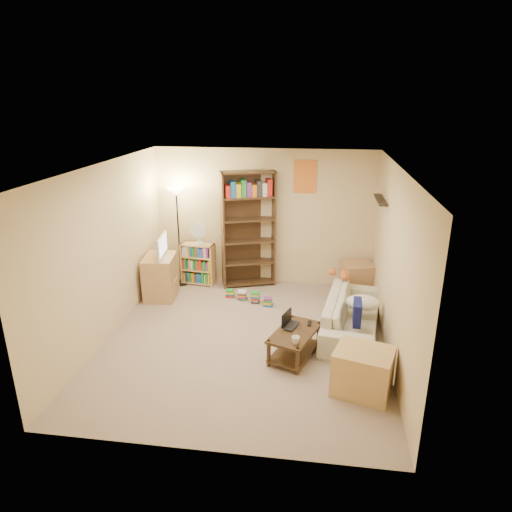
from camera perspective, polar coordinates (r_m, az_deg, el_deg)
name	(u,v)px	position (r m, az deg, el deg)	size (l,w,h in m)	color
room	(244,233)	(6.15, -1.49, 2.94)	(4.50, 4.54, 2.52)	tan
sofa	(352,315)	(7.00, 11.91, -7.22)	(1.02, 1.98, 0.55)	beige
navy_pillow	(357,312)	(6.52, 12.53, -6.89)	(0.36, 0.11, 0.33)	#121651
cream_blanket	(363,303)	(6.95, 13.18, -5.71)	(0.51, 0.36, 0.22)	silver
tabby_cat	(342,274)	(7.54, 10.76, -2.23)	(0.44, 0.20, 0.15)	#C56029
coffee_table	(295,341)	(6.28, 4.85, -10.51)	(0.74, 0.97, 0.38)	#442E1A
laptop	(295,327)	(6.30, 4.86, -8.79)	(0.28, 0.35, 0.02)	black
laptop_screen	(287,318)	(6.30, 3.84, -7.73)	(0.01, 0.29, 0.19)	white
mug	(296,340)	(5.91, 4.98, -10.43)	(0.15, 0.15, 0.10)	white
tv_remote	(310,323)	(6.41, 6.70, -8.37)	(0.05, 0.15, 0.02)	black
tv_stand	(161,277)	(8.15, -11.84, -2.55)	(0.50, 0.70, 0.75)	tan
television	(158,246)	(7.96, -12.11, 1.20)	(0.16, 0.65, 0.37)	black
tall_bookshelf	(248,227)	(8.25, -0.97, 3.66)	(1.01, 0.61, 2.13)	#48301C
short_bookshelf	(198,264)	(8.58, -7.25, -0.99)	(0.64, 0.32, 0.79)	#DDB46B
desk_fan	(198,232)	(8.34, -7.21, 2.94)	(0.28, 0.16, 0.42)	white
floor_lamp	(177,209)	(8.32, -9.84, 5.87)	(0.31, 0.31, 1.83)	black
side_table	(357,278)	(8.33, 12.52, -2.75)	(0.50, 0.50, 0.57)	tan
end_cabinet	(363,371)	(5.72, 13.21, -13.83)	(0.66, 0.55, 0.55)	#DDB86B
book_stacks	(249,297)	(7.89, -0.86, -5.15)	(0.87, 0.40, 0.20)	red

